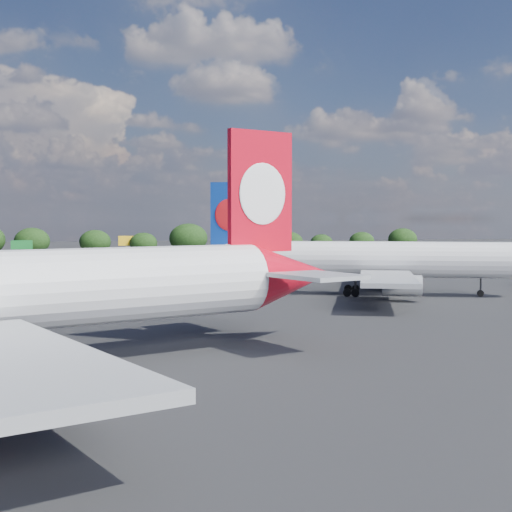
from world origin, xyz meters
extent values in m
plane|color=black|center=(0.00, 60.00, 0.00)|extent=(500.00, 500.00, 0.00)
cone|color=red|center=(21.46, 22.21, 5.71)|extent=(10.63, 8.78, 5.71)
cube|color=red|center=(18.29, 20.89, 13.02)|extent=(6.02, 2.94, 10.28)
ellipsoid|color=white|center=(18.42, 20.58, 12.82)|extent=(4.52, 2.05, 5.26)
ellipsoid|color=white|center=(18.16, 21.21, 12.82)|extent=(4.52, 2.05, 5.26)
cube|color=#A2A5AA|center=(21.75, 15.53, 6.17)|extent=(7.38, 8.30, 0.34)
cube|color=#A2A5AA|center=(16.94, 27.14, 6.17)|extent=(7.38, 8.30, 0.34)
cube|color=#A2A5AA|center=(0.77, -2.46, 3.88)|extent=(15.62, 23.95, 0.63)
cylinder|color=black|center=(0.61, 9.85, 1.71)|extent=(0.42, 0.42, 2.86)
cylinder|color=black|center=(0.61, 9.85, 0.63)|extent=(1.36, 0.96, 1.26)
cylinder|color=black|center=(1.77, 10.33, 0.63)|extent=(1.36, 0.96, 1.26)
cylinder|color=black|center=(-2.02, 16.18, 1.71)|extent=(0.42, 0.42, 2.86)
cylinder|color=black|center=(-2.02, 16.18, 0.63)|extent=(1.36, 0.96, 1.26)
cylinder|color=black|center=(-0.86, 16.66, 0.63)|extent=(1.36, 0.96, 1.26)
cylinder|color=white|center=(41.78, 55.77, 5.02)|extent=(37.50, 18.17, 5.02)
sphere|color=white|center=(59.64, 49.04, 5.02)|extent=(6.47, 6.47, 5.02)
cone|color=white|center=(20.16, 63.92, 5.02)|extent=(9.29, 7.54, 5.02)
cube|color=navy|center=(22.98, 62.86, 11.45)|extent=(5.35, 2.42, 9.04)
ellipsoid|color=red|center=(22.87, 62.58, 11.27)|extent=(4.02, 1.68, 4.62)
ellipsoid|color=red|center=(23.09, 63.14, 11.27)|extent=(4.02, 1.68, 4.62)
cube|color=#A2A5AA|center=(20.09, 58.04, 5.43)|extent=(6.36, 7.24, 0.30)
cube|color=#A2A5AA|center=(23.99, 68.38, 5.43)|extent=(6.36, 7.24, 0.30)
cube|color=#A2A5AA|center=(39.06, 42.84, 3.42)|extent=(13.20, 21.11, 0.55)
cube|color=#A2A5AA|center=(48.27, 67.29, 3.42)|extent=(13.20, 21.11, 0.55)
cylinder|color=#A2A5AA|center=(42.71, 46.83, 2.11)|extent=(5.66, 4.31, 2.71)
cube|color=#A2A5AA|center=(42.71, 46.83, 2.81)|extent=(2.17, 1.06, 1.21)
cylinder|color=#A2A5AA|center=(48.38, 61.88, 2.11)|extent=(5.66, 4.31, 2.71)
cube|color=#A2A5AA|center=(48.38, 61.88, 2.81)|extent=(2.17, 1.06, 1.21)
cylinder|color=black|center=(38.84, 53.66, 1.51)|extent=(0.36, 0.36, 2.51)
cylinder|color=black|center=(38.84, 53.66, 0.55)|extent=(1.19, 0.81, 1.11)
cylinder|color=black|center=(37.80, 54.05, 0.55)|extent=(1.19, 0.81, 1.11)
cylinder|color=black|center=(40.97, 59.30, 1.51)|extent=(0.36, 0.36, 2.51)
cylinder|color=black|center=(40.97, 59.30, 0.55)|extent=(1.19, 0.81, 1.11)
cylinder|color=black|center=(39.93, 59.69, 0.55)|extent=(1.19, 0.81, 1.11)
cylinder|color=black|center=(55.88, 50.46, 1.46)|extent=(0.31, 0.31, 2.51)
cylinder|color=black|center=(55.88, 50.46, 0.45)|extent=(0.97, 0.65, 0.90)
cube|color=#166E29|center=(-18.00, 176.00, 3.20)|extent=(6.00, 0.30, 2.60)
cylinder|color=gray|center=(-20.50, 176.00, 1.00)|extent=(0.20, 0.20, 2.00)
cylinder|color=gray|center=(-15.50, 176.00, 1.00)|extent=(0.20, 0.20, 2.00)
cube|color=yellow|center=(12.00, 182.00, 4.00)|extent=(5.00, 0.30, 3.00)
cylinder|color=gray|center=(12.00, 182.00, 1.25)|extent=(0.30, 0.30, 2.50)
ellipsoid|color=black|center=(-15.73, 182.38, 4.03)|extent=(10.47, 8.86, 8.05)
ellipsoid|color=black|center=(2.57, 183.77, 3.67)|extent=(9.55, 8.08, 7.35)
ellipsoid|color=black|center=(17.00, 181.14, 3.25)|extent=(8.45, 7.15, 6.50)
ellipsoid|color=black|center=(31.04, 183.15, 4.62)|extent=(12.02, 10.17, 9.24)
ellipsoid|color=black|center=(46.73, 178.81, 2.99)|extent=(7.76, 6.57, 5.97)
ellipsoid|color=black|center=(62.44, 178.10, 3.29)|extent=(8.55, 7.23, 6.58)
ellipsoid|color=black|center=(73.65, 180.65, 2.88)|extent=(7.49, 6.34, 5.76)
ellipsoid|color=black|center=(87.35, 180.74, 3.23)|extent=(8.40, 7.10, 6.46)
ellipsoid|color=black|center=(102.90, 183.74, 3.78)|extent=(9.84, 8.32, 7.57)
camera|label=1|loc=(5.18, -38.54, 10.71)|focal=50.00mm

